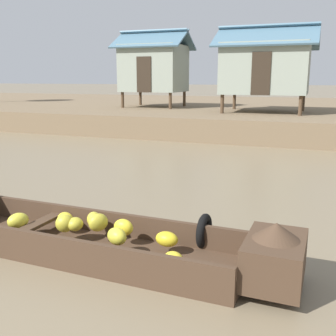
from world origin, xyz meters
TOP-DOWN VIEW (x-y plane):
  - ground_plane at (0.00, 10.00)m, footprint 300.00×300.00m
  - riverbank_strip at (0.00, 25.58)m, footprint 160.00×20.00m
  - banana_boat at (1.10, 5.26)m, footprint 5.91×1.80m
  - stilt_house_left at (-4.47, 21.20)m, footprint 3.84×3.19m
  - stilt_house_mid_left at (1.67, 19.81)m, footprint 4.47×3.66m

SIDE VIEW (x-z plane):
  - ground_plane at x=0.00m, z-range 0.00..0.00m
  - banana_boat at x=1.10m, z-range -0.14..0.71m
  - riverbank_strip at x=0.00m, z-range 0.00..0.95m
  - stilt_house_mid_left at x=1.67m, z-range 1.03..4.95m
  - stilt_house_left at x=-4.47m, z-range 1.05..5.13m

